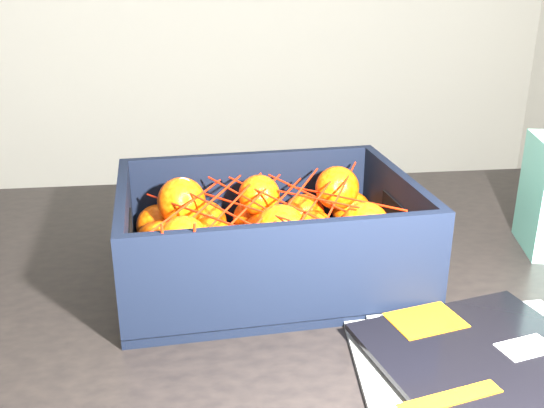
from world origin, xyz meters
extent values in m
cube|color=black|center=(0.28, -0.16, 0.73)|extent=(1.26, 0.89, 0.04)
cylinder|color=black|center=(-0.27, 0.19, 0.35)|extent=(0.06, 0.06, 0.71)
cylinder|color=black|center=(0.83, 0.19, 0.35)|extent=(0.06, 0.06, 0.71)
cube|color=#BBBBB7|center=(0.31, -0.41, 0.75)|extent=(0.25, 0.31, 0.01)
cube|color=#BBBBB7|center=(0.35, -0.41, 0.76)|extent=(0.22, 0.29, 0.01)
cube|color=black|center=(0.34, -0.41, 0.77)|extent=(0.25, 0.31, 0.01)
cube|color=orange|center=(0.31, -0.30, 0.77)|extent=(0.08, 0.07, 0.00)
cube|color=white|center=(0.38, -0.37, 0.77)|extent=(0.06, 0.04, 0.00)
cube|color=orange|center=(0.27, -0.42, 0.77)|extent=(0.10, 0.03, 0.00)
cube|color=olive|center=(0.16, -0.13, 0.76)|extent=(0.36, 0.27, 0.01)
cube|color=black|center=(0.16, 0.00, 0.81)|extent=(0.36, 0.01, 0.13)
cube|color=black|center=(0.16, -0.26, 0.81)|extent=(0.36, 0.01, 0.13)
cube|color=black|center=(-0.01, -0.13, 0.81)|extent=(0.01, 0.25, 0.13)
cube|color=black|center=(0.34, -0.13, 0.81)|extent=(0.01, 0.25, 0.13)
sphere|color=#E54704|center=(0.03, -0.23, 0.79)|extent=(0.06, 0.06, 0.06)
sphere|color=#E54704|center=(0.03, -0.17, 0.79)|extent=(0.06, 0.06, 0.06)
sphere|color=#E54704|center=(0.03, -0.10, 0.79)|extent=(0.06, 0.06, 0.06)
sphere|color=#E54704|center=(0.03, -0.04, 0.79)|extent=(0.06, 0.06, 0.06)
sphere|color=#E54704|center=(0.10, -0.22, 0.79)|extent=(0.06, 0.06, 0.06)
sphere|color=#E54704|center=(0.10, -0.16, 0.79)|extent=(0.06, 0.06, 0.06)
sphere|color=#E54704|center=(0.10, -0.10, 0.79)|extent=(0.06, 0.06, 0.06)
sphere|color=#E54704|center=(0.09, -0.04, 0.79)|extent=(0.06, 0.06, 0.06)
sphere|color=#E54704|center=(0.17, -0.23, 0.79)|extent=(0.06, 0.06, 0.06)
sphere|color=#E54704|center=(0.17, -0.16, 0.79)|extent=(0.06, 0.06, 0.06)
sphere|color=#E54704|center=(0.17, -0.10, 0.79)|extent=(0.06, 0.06, 0.06)
sphere|color=#E54704|center=(0.16, -0.04, 0.79)|extent=(0.06, 0.06, 0.06)
sphere|color=#E54704|center=(0.23, -0.23, 0.79)|extent=(0.06, 0.06, 0.06)
sphere|color=#E54704|center=(0.24, -0.16, 0.79)|extent=(0.06, 0.06, 0.06)
sphere|color=#E54704|center=(0.23, -0.10, 0.79)|extent=(0.06, 0.06, 0.06)
sphere|color=#E54704|center=(0.23, -0.04, 0.79)|extent=(0.06, 0.06, 0.06)
sphere|color=#E54704|center=(0.30, -0.22, 0.79)|extent=(0.06, 0.06, 0.06)
sphere|color=#E54704|center=(0.31, -0.16, 0.79)|extent=(0.06, 0.06, 0.06)
sphere|color=#E54704|center=(0.30, -0.10, 0.79)|extent=(0.06, 0.06, 0.06)
sphere|color=#E54704|center=(0.31, -0.04, 0.79)|extent=(0.06, 0.06, 0.06)
sphere|color=#E54704|center=(0.06, -0.20, 0.84)|extent=(0.06, 0.06, 0.06)
sphere|color=#E54704|center=(0.06, -0.07, 0.84)|extent=(0.06, 0.06, 0.06)
sphere|color=#E54704|center=(0.17, -0.19, 0.84)|extent=(0.06, 0.06, 0.06)
sphere|color=#E54704|center=(0.17, -0.07, 0.84)|extent=(0.06, 0.06, 0.06)
sphere|color=#E54704|center=(0.27, -0.20, 0.84)|extent=(0.06, 0.06, 0.06)
sphere|color=#E54704|center=(0.28, -0.06, 0.84)|extent=(0.06, 0.06, 0.06)
cylinder|color=red|center=(0.07, -0.14, 0.85)|extent=(0.10, 0.18, 0.02)
cylinder|color=red|center=(0.10, -0.14, 0.86)|extent=(0.10, 0.19, 0.00)
cylinder|color=red|center=(0.12, -0.14, 0.85)|extent=(0.10, 0.18, 0.02)
cylinder|color=red|center=(0.15, -0.13, 0.85)|extent=(0.10, 0.19, 0.02)
cylinder|color=red|center=(0.18, -0.13, 0.85)|extent=(0.10, 0.19, 0.01)
cylinder|color=red|center=(0.21, -0.12, 0.85)|extent=(0.10, 0.18, 0.03)
cylinder|color=red|center=(0.23, -0.13, 0.85)|extent=(0.10, 0.19, 0.01)
cylinder|color=red|center=(0.26, -0.13, 0.85)|extent=(0.10, 0.18, 0.03)
cylinder|color=red|center=(0.07, -0.13, 0.85)|extent=(0.10, 0.19, 0.01)
cylinder|color=red|center=(0.10, -0.13, 0.86)|extent=(0.10, 0.19, 0.00)
cylinder|color=red|center=(0.12, -0.14, 0.86)|extent=(0.10, 0.19, 0.01)
cylinder|color=red|center=(0.15, -0.13, 0.86)|extent=(0.10, 0.19, 0.01)
cylinder|color=red|center=(0.18, -0.14, 0.85)|extent=(0.10, 0.19, 0.01)
cylinder|color=red|center=(0.21, -0.12, 0.86)|extent=(0.10, 0.19, 0.01)
cylinder|color=red|center=(0.23, -0.13, 0.86)|extent=(0.10, 0.19, 0.01)
cylinder|color=red|center=(0.26, -0.12, 0.86)|extent=(0.10, 0.19, 0.02)
cylinder|color=red|center=(0.03, -0.25, 0.85)|extent=(0.00, 0.03, 0.09)
cylinder|color=red|center=(0.06, -0.25, 0.85)|extent=(0.01, 0.04, 0.08)
camera|label=1|loc=(0.03, -0.83, 1.13)|focal=41.11mm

